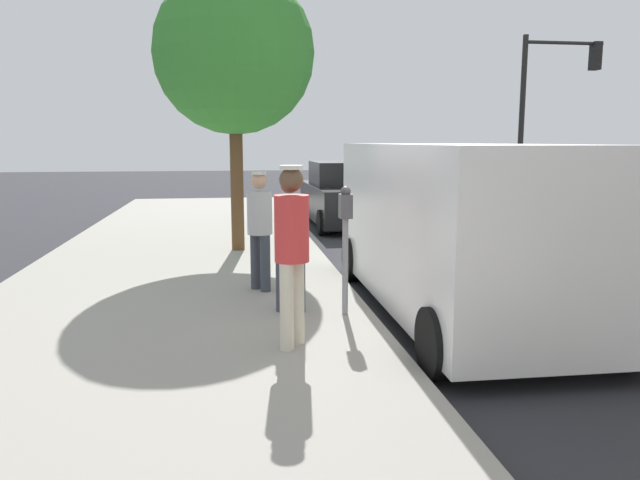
{
  "coord_description": "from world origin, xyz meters",
  "views": [
    {
      "loc": [
        2.68,
        6.42,
        2.19
      ],
      "look_at": [
        1.65,
        -0.51,
        1.05
      ],
      "focal_mm": 34.38,
      "sensor_mm": 36.0,
      "label": 1
    }
  ],
  "objects_px": {
    "parking_meter_near": "(345,228)",
    "pedestrian_in_red": "(292,244)",
    "parked_van": "(459,225)",
    "street_tree": "(234,54)",
    "pedestrian_in_gray": "(260,223)",
    "pedestrian_in_white": "(290,234)",
    "parked_sedan_behind": "(345,196)",
    "traffic_light_corner": "(550,95)"
  },
  "relations": [
    {
      "from": "parked_sedan_behind",
      "to": "traffic_light_corner",
      "type": "relative_size",
      "value": 0.85
    },
    {
      "from": "parking_meter_near",
      "to": "street_tree",
      "type": "xyz_separation_m",
      "value": [
        1.19,
        -4.61,
        2.56
      ]
    },
    {
      "from": "pedestrian_in_gray",
      "to": "parked_van",
      "type": "relative_size",
      "value": 0.31
    },
    {
      "from": "traffic_light_corner",
      "to": "street_tree",
      "type": "height_order",
      "value": "street_tree"
    },
    {
      "from": "pedestrian_in_red",
      "to": "pedestrian_in_white",
      "type": "distance_m",
      "value": 1.28
    },
    {
      "from": "parking_meter_near",
      "to": "pedestrian_in_white",
      "type": "relative_size",
      "value": 0.92
    },
    {
      "from": "traffic_light_corner",
      "to": "pedestrian_in_white",
      "type": "bearing_deg",
      "value": 49.28
    },
    {
      "from": "pedestrian_in_gray",
      "to": "pedestrian_in_red",
      "type": "bearing_deg",
      "value": 94.57
    },
    {
      "from": "pedestrian_in_white",
      "to": "pedestrian_in_red",
      "type": "bearing_deg",
      "value": 85.1
    },
    {
      "from": "parked_van",
      "to": "parking_meter_near",
      "type": "bearing_deg",
      "value": 11.38
    },
    {
      "from": "parking_meter_near",
      "to": "pedestrian_in_white",
      "type": "height_order",
      "value": "pedestrian_in_white"
    },
    {
      "from": "pedestrian_in_gray",
      "to": "street_tree",
      "type": "distance_m",
      "value": 4.22
    },
    {
      "from": "pedestrian_in_gray",
      "to": "parking_meter_near",
      "type": "bearing_deg",
      "value": 124.7
    },
    {
      "from": "traffic_light_corner",
      "to": "parking_meter_near",
      "type": "bearing_deg",
      "value": 51.96
    },
    {
      "from": "pedestrian_in_gray",
      "to": "pedestrian_in_red",
      "type": "distance_m",
      "value": 2.43
    },
    {
      "from": "pedestrian_in_gray",
      "to": "street_tree",
      "type": "bearing_deg",
      "value": -85.51
    },
    {
      "from": "parking_meter_near",
      "to": "traffic_light_corner",
      "type": "height_order",
      "value": "traffic_light_corner"
    },
    {
      "from": "parking_meter_near",
      "to": "traffic_light_corner",
      "type": "relative_size",
      "value": 0.29
    },
    {
      "from": "parking_meter_near",
      "to": "street_tree",
      "type": "bearing_deg",
      "value": -75.56
    },
    {
      "from": "parking_meter_near",
      "to": "traffic_light_corner",
      "type": "bearing_deg",
      "value": -128.04
    },
    {
      "from": "pedestrian_in_gray",
      "to": "pedestrian_in_white",
      "type": "relative_size",
      "value": 0.98
    },
    {
      "from": "parked_sedan_behind",
      "to": "pedestrian_in_white",
      "type": "bearing_deg",
      "value": 75.09
    },
    {
      "from": "parking_meter_near",
      "to": "parked_sedan_behind",
      "type": "xyz_separation_m",
      "value": [
        -1.67,
        -8.82,
        -0.43
      ]
    },
    {
      "from": "parking_meter_near",
      "to": "pedestrian_in_red",
      "type": "distance_m",
      "value": 1.3
    },
    {
      "from": "parked_van",
      "to": "street_tree",
      "type": "xyz_separation_m",
      "value": [
        2.69,
        -4.31,
        2.59
      ]
    },
    {
      "from": "pedestrian_in_red",
      "to": "parked_van",
      "type": "bearing_deg",
      "value": -148.46
    },
    {
      "from": "pedestrian_in_white",
      "to": "traffic_light_corner",
      "type": "xyz_separation_m",
      "value": [
        -8.66,
        -10.07,
        2.42
      ]
    },
    {
      "from": "parked_van",
      "to": "street_tree",
      "type": "height_order",
      "value": "street_tree"
    },
    {
      "from": "parking_meter_near",
      "to": "street_tree",
      "type": "relative_size",
      "value": 0.3
    },
    {
      "from": "parked_sedan_behind",
      "to": "street_tree",
      "type": "relative_size",
      "value": 0.87
    },
    {
      "from": "parking_meter_near",
      "to": "parked_van",
      "type": "distance_m",
      "value": 1.53
    },
    {
      "from": "pedestrian_in_gray",
      "to": "pedestrian_in_white",
      "type": "xyz_separation_m",
      "value": [
        -0.3,
        1.14,
        0.02
      ]
    },
    {
      "from": "pedestrian_in_white",
      "to": "traffic_light_corner",
      "type": "bearing_deg",
      "value": -130.72
    },
    {
      "from": "parking_meter_near",
      "to": "pedestrian_in_red",
      "type": "bearing_deg",
      "value": 55.47
    },
    {
      "from": "pedestrian_in_red",
      "to": "parked_sedan_behind",
      "type": "relative_size",
      "value": 0.41
    },
    {
      "from": "pedestrian_in_red",
      "to": "pedestrian_in_white",
      "type": "height_order",
      "value": "pedestrian_in_red"
    },
    {
      "from": "parking_meter_near",
      "to": "pedestrian_in_gray",
      "type": "height_order",
      "value": "pedestrian_in_gray"
    },
    {
      "from": "parked_van",
      "to": "street_tree",
      "type": "bearing_deg",
      "value": -58.04
    },
    {
      "from": "pedestrian_in_gray",
      "to": "street_tree",
      "type": "xyz_separation_m",
      "value": [
        0.26,
        -3.26,
        2.67
      ]
    },
    {
      "from": "pedestrian_in_gray",
      "to": "parked_van",
      "type": "bearing_deg",
      "value": 156.8
    },
    {
      "from": "pedestrian_in_gray",
      "to": "parked_sedan_behind",
      "type": "height_order",
      "value": "pedestrian_in_gray"
    },
    {
      "from": "pedestrian_in_gray",
      "to": "parked_sedan_behind",
      "type": "xyz_separation_m",
      "value": [
        -2.6,
        -7.47,
        -0.33
      ]
    }
  ]
}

